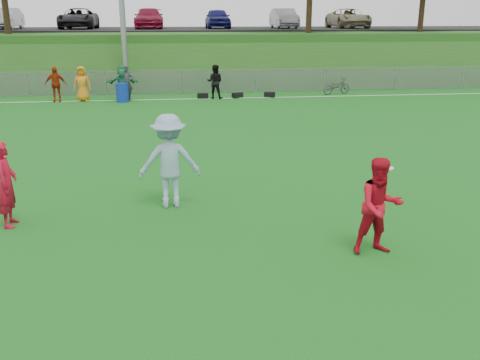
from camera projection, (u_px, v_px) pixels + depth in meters
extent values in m
plane|color=#135E14|center=(210.00, 244.00, 9.91)|extent=(120.00, 120.00, 0.00)
cube|color=white|center=(184.00, 99.00, 26.96)|extent=(60.00, 0.10, 0.01)
cube|color=gray|center=(182.00, 82.00, 28.68)|extent=(58.00, 0.02, 1.20)
cube|color=gray|center=(182.00, 70.00, 28.49)|extent=(58.00, 0.04, 0.04)
cube|color=#1D5618|center=(178.00, 52.00, 38.84)|extent=(120.00, 18.00, 3.00)
cube|color=black|center=(177.00, 29.00, 40.27)|extent=(120.00, 12.00, 0.10)
imported|color=#9E9FA3|center=(6.00, 19.00, 37.64)|extent=(1.52, 4.37, 1.44)
imported|color=black|center=(79.00, 19.00, 38.25)|extent=(2.39, 5.18, 1.44)
imported|color=maroon|center=(149.00, 18.00, 38.85)|extent=(2.02, 4.96, 1.44)
imported|color=navy|center=(218.00, 18.00, 39.46)|extent=(1.70, 4.23, 1.44)
imported|color=gray|center=(284.00, 18.00, 40.07)|extent=(1.52, 4.37, 1.44)
imported|color=gray|center=(348.00, 18.00, 40.68)|extent=(2.39, 5.18, 1.44)
imported|color=#A4290B|center=(55.00, 84.00, 25.96)|extent=(1.01, 0.46, 1.69)
imported|color=orange|center=(82.00, 84.00, 26.11)|extent=(0.84, 0.56, 1.69)
imported|color=#1D6F3F|center=(122.00, 83.00, 26.35)|extent=(1.61, 0.63, 1.69)
imported|color=#313134|center=(127.00, 83.00, 26.37)|extent=(0.67, 0.49, 1.69)
imported|color=black|center=(215.00, 82.00, 26.91)|extent=(0.98, 0.86, 1.69)
cube|color=black|center=(123.00, 97.00, 26.66)|extent=(0.61, 0.54, 0.26)
cube|color=black|center=(203.00, 96.00, 27.14)|extent=(0.56, 0.29, 0.26)
cube|color=black|center=(237.00, 95.00, 27.35)|extent=(0.62, 0.53, 0.26)
cube|color=black|center=(270.00, 95.00, 27.56)|extent=(0.61, 0.44, 0.26)
imported|color=#B90C26|center=(6.00, 184.00, 10.55)|extent=(0.44, 0.65, 1.74)
imported|color=red|center=(380.00, 206.00, 9.31)|extent=(0.89, 0.71, 1.75)
imported|color=#8CACC2|center=(169.00, 161.00, 11.60)|extent=(1.37, 0.84, 2.06)
cylinder|color=silver|center=(386.00, 168.00, 11.41)|extent=(0.30, 0.30, 0.03)
cylinder|color=#0E2EA1|center=(122.00, 93.00, 25.97)|extent=(0.70, 0.70, 0.91)
imported|color=#303033|center=(337.00, 86.00, 28.49)|extent=(1.75, 1.07, 0.87)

